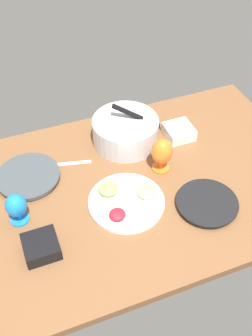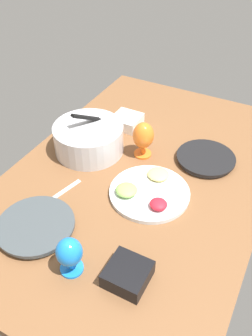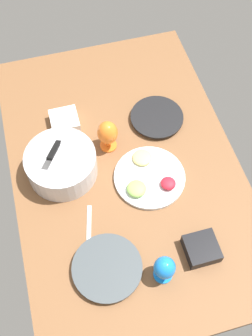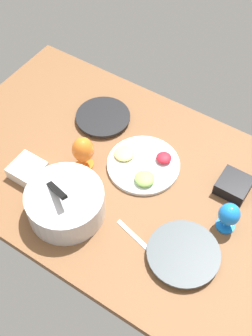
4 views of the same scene
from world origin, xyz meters
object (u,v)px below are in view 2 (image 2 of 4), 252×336
at_px(fruit_platter, 148,192).
at_px(hurricane_glass_orange, 143,137).
at_px(dinner_plate_right, 206,159).
at_px(hurricane_glass_blue, 69,253).
at_px(square_bowl_black, 128,274).
at_px(dinner_plate_left, 36,226).
at_px(square_bowl_white, 127,120).
at_px(mixing_bowl, 89,137).

xyz_separation_m(fruit_platter, hurricane_glass_orange, (0.22, 0.13, 0.09)).
distance_m(dinner_plate_right, fruit_platter, 0.34).
relative_size(hurricane_glass_blue, hurricane_glass_orange, 0.84).
bearing_deg(square_bowl_black, hurricane_glass_blue, 105.86).
height_order(dinner_plate_left, square_bowl_black, square_bowl_black).
height_order(dinner_plate_right, square_bowl_white, square_bowl_white).
bearing_deg(square_bowl_white, hurricane_glass_orange, -135.39).
relative_size(dinner_plate_left, hurricane_glass_orange, 1.67).
distance_m(fruit_platter, square_bowl_white, 0.51).
height_order(hurricane_glass_blue, square_bowl_white, hurricane_glass_blue).
bearing_deg(mixing_bowl, square_bowl_white, -12.88).
bearing_deg(fruit_platter, hurricane_glass_orange, 30.81).
height_order(fruit_platter, square_bowl_black, square_bowl_black).
bearing_deg(mixing_bowl, fruit_platter, -110.91).
distance_m(dinner_plate_left, fruit_platter, 0.45).
bearing_deg(dinner_plate_left, square_bowl_white, 1.94).
xyz_separation_m(hurricane_glass_blue, square_bowl_black, (0.05, -0.18, -0.05)).
height_order(mixing_bowl, fruit_platter, mixing_bowl).
bearing_deg(hurricane_glass_blue, dinner_plate_right, -15.69).
bearing_deg(hurricane_glass_blue, square_bowl_black, -74.14).
bearing_deg(fruit_platter, dinner_plate_right, -23.67).
distance_m(mixing_bowl, hurricane_glass_blue, 0.65).
bearing_deg(square_bowl_black, square_bowl_white, 27.86).
bearing_deg(dinner_plate_left, square_bowl_black, -94.06).
distance_m(dinner_plate_left, hurricane_glass_orange, 0.60).
bearing_deg(mixing_bowl, hurricane_glass_orange, -70.65).
bearing_deg(hurricane_glass_blue, hurricane_glass_orange, 5.21).
relative_size(fruit_platter, square_bowl_white, 2.43).
bearing_deg(square_bowl_black, dinner_plate_left, 85.94).
relative_size(hurricane_glass_blue, square_bowl_black, 1.08).
height_order(dinner_plate_left, dinner_plate_right, dinner_plate_left).
xyz_separation_m(dinner_plate_left, mixing_bowl, (0.50, 0.09, 0.05)).
height_order(dinner_plate_right, hurricane_glass_orange, hurricane_glass_orange).
height_order(dinner_plate_right, square_bowl_black, square_bowl_black).
bearing_deg(dinner_plate_left, hurricane_glass_blue, -110.58).
height_order(mixing_bowl, hurricane_glass_orange, mixing_bowl).
bearing_deg(mixing_bowl, dinner_plate_left, -170.28).
height_order(fruit_platter, hurricane_glass_orange, hurricane_glass_orange).
bearing_deg(hurricane_glass_blue, dinner_plate_left, 69.42).
height_order(dinner_plate_left, mixing_bowl, mixing_bowl).
bearing_deg(dinner_plate_right, square_bowl_white, 78.80).
distance_m(dinner_plate_right, square_bowl_white, 0.45).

